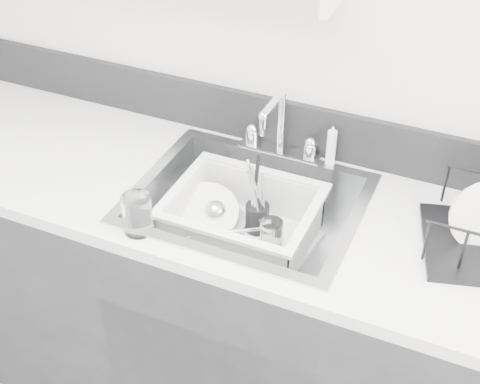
% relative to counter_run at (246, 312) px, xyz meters
% --- Properties ---
extents(counter_run, '(3.20, 0.62, 0.92)m').
position_rel_counter_run_xyz_m(counter_run, '(0.00, 0.00, 0.00)').
color(counter_run, '#252528').
rests_on(counter_run, ground).
extents(backsplash, '(3.20, 0.02, 0.16)m').
position_rel_counter_run_xyz_m(backsplash, '(0.00, 0.30, 0.54)').
color(backsplash, black).
rests_on(backsplash, counter_run).
extents(sink, '(0.64, 0.52, 0.20)m').
position_rel_counter_run_xyz_m(sink, '(0.00, 0.00, 0.37)').
color(sink, silver).
rests_on(sink, counter_run).
extents(faucet, '(0.26, 0.18, 0.23)m').
position_rel_counter_run_xyz_m(faucet, '(0.00, 0.25, 0.52)').
color(faucet, silver).
rests_on(faucet, counter_run).
extents(side_sprayer, '(0.03, 0.03, 0.14)m').
position_rel_counter_run_xyz_m(side_sprayer, '(0.16, 0.25, 0.53)').
color(side_sprayer, silver).
rests_on(side_sprayer, counter_run).
extents(wash_tub, '(0.46, 0.40, 0.16)m').
position_rel_counter_run_xyz_m(wash_tub, '(-0.01, 0.00, 0.37)').
color(wash_tub, silver).
rests_on(wash_tub, sink).
extents(plate_stack, '(0.25, 0.25, 0.10)m').
position_rel_counter_run_xyz_m(plate_stack, '(-0.13, 0.01, 0.33)').
color(plate_stack, white).
rests_on(plate_stack, wash_tub).
extents(utensil_cup, '(0.07, 0.07, 0.24)m').
position_rel_counter_run_xyz_m(utensil_cup, '(0.01, 0.06, 0.36)').
color(utensil_cup, black).
rests_on(utensil_cup, wash_tub).
extents(ladle, '(0.27, 0.26, 0.08)m').
position_rel_counter_run_xyz_m(ladle, '(-0.06, -0.03, 0.35)').
color(ladle, silver).
rests_on(ladle, wash_tub).
extents(tumbler_in_tub, '(0.08, 0.08, 0.09)m').
position_rel_counter_run_xyz_m(tumbler_in_tub, '(0.08, -0.00, 0.35)').
color(tumbler_in_tub, white).
rests_on(tumbler_in_tub, wash_tub).
extents(tumbler_counter, '(0.10, 0.10, 0.11)m').
position_rel_counter_run_xyz_m(tumbler_counter, '(-0.21, -0.24, 0.51)').
color(tumbler_counter, white).
rests_on(tumbler_counter, counter_run).
extents(bowl_small, '(0.11, 0.11, 0.03)m').
position_rel_counter_run_xyz_m(bowl_small, '(0.07, -0.07, 0.32)').
color(bowl_small, white).
rests_on(bowl_small, wash_tub).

